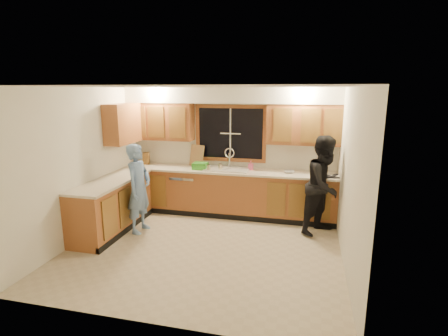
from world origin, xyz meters
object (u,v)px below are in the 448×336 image
object	(u,v)px
stove	(94,217)
soap_bottle	(251,165)
man	(139,188)
dish_crate	(200,166)
dishwasher	(187,192)
sink	(227,172)
woman	(325,185)
bowl	(289,172)
knife_block	(146,158)

from	to	relation	value
stove	soap_bottle	world-z (taller)	soap_bottle
man	stove	bearing A→B (deg)	145.28
dish_crate	man	bearing A→B (deg)	-124.37
dishwasher	dish_crate	xyz separation A→B (m)	(0.32, -0.06, 0.57)
sink	soap_bottle	distance (m)	0.48
dishwasher	dish_crate	bearing A→B (deg)	-10.74
woman	bowl	size ratio (longest dim) A/B	8.98
knife_block	bowl	xyz separation A→B (m)	(2.99, -0.13, -0.10)
woman	soap_bottle	world-z (taller)	woman
dishwasher	soap_bottle	bearing A→B (deg)	4.65
dishwasher	sink	bearing A→B (deg)	0.99
dishwasher	knife_block	world-z (taller)	knife_block
dishwasher	bowl	bearing A→B (deg)	0.35
knife_block	sink	bearing A→B (deg)	-21.90
sink	soap_bottle	bearing A→B (deg)	11.41
man	woman	world-z (taller)	woman
stove	bowl	size ratio (longest dim) A/B	4.71
dishwasher	man	bearing A→B (deg)	-110.79
stove	dish_crate	distance (m)	2.23
sink	stove	distance (m)	2.60
woman	stove	bearing A→B (deg)	147.34
dish_crate	bowl	distance (m)	1.73
dishwasher	knife_block	distance (m)	1.14
knife_block	dish_crate	world-z (taller)	knife_block
sink	knife_block	xyz separation A→B (m)	(-1.79, 0.13, 0.18)
man	soap_bottle	distance (m)	2.19
stove	woman	world-z (taller)	woman
woman	soap_bottle	bearing A→B (deg)	103.76
sink	knife_block	distance (m)	1.80
dishwasher	knife_block	size ratio (longest dim) A/B	3.34
sink	woman	bearing A→B (deg)	-15.78
soap_bottle	bowl	xyz separation A→B (m)	(0.75, -0.09, -0.07)
man	knife_block	size ratio (longest dim) A/B	6.36
woman	dish_crate	distance (m)	2.41
woman	dish_crate	xyz separation A→B (m)	(-2.37, 0.44, 0.13)
man	knife_block	bearing A→B (deg)	24.13
sink	dish_crate	bearing A→B (deg)	-171.94
man	soap_bottle	size ratio (longest dim) A/B	8.74
stove	woman	distance (m)	3.88
stove	bowl	distance (m)	3.55
bowl	sink	bearing A→B (deg)	179.90
soap_bottle	bowl	distance (m)	0.76
knife_block	soap_bottle	distance (m)	2.24
dishwasher	knife_block	bearing A→B (deg)	171.22
soap_bottle	sink	bearing A→B (deg)	-168.59
stove	dish_crate	size ratio (longest dim) A/B	3.31
stove	dish_crate	xyz separation A→B (m)	(1.27, 1.75, 0.53)
bowl	woman	bearing A→B (deg)	-39.19
woman	knife_block	size ratio (longest dim) A/B	6.98
woman	soap_bottle	xyz separation A→B (m)	(-1.38, 0.61, 0.15)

